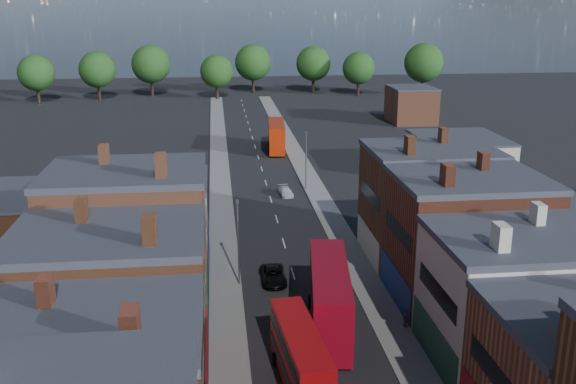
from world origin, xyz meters
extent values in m
cube|color=gray|center=(-6.50, 50.00, 0.06)|extent=(3.00, 200.00, 0.12)
cube|color=gray|center=(6.50, 50.00, 0.06)|extent=(3.00, 200.00, 0.12)
cylinder|color=slate|center=(-5.20, 30.00, 4.00)|extent=(0.16, 0.16, 8.00)
cube|color=slate|center=(-5.20, 30.00, 8.00)|extent=(0.25, 0.70, 0.25)
cylinder|color=slate|center=(5.20, 60.00, 4.00)|extent=(0.16, 0.16, 8.00)
cube|color=slate|center=(5.20, 60.00, 8.00)|extent=(0.25, 0.70, 0.25)
cube|color=#B60A0D|center=(-1.79, 13.17, 2.31)|extent=(3.13, 10.12, 3.99)
cube|color=black|center=(-1.79, 13.17, 1.54)|extent=(3.12, 9.33, 0.82)
cube|color=black|center=(-1.79, 13.17, 3.26)|extent=(3.12, 9.33, 0.82)
cylinder|color=black|center=(-3.20, 16.25, 0.45)|extent=(0.35, 0.93, 0.91)
cylinder|color=black|center=(-0.94, 16.45, 0.45)|extent=(0.35, 0.93, 0.91)
cube|color=#A1091B|center=(1.50, 20.65, 2.88)|extent=(4.40, 12.67, 4.96)
cube|color=black|center=(1.50, 20.65, 1.92)|extent=(4.33, 11.69, 1.01)
cube|color=black|center=(1.50, 20.65, 4.06)|extent=(4.33, 11.69, 1.01)
cylinder|color=black|center=(-0.41, 16.90, 0.56)|extent=(0.48, 1.16, 1.13)
cylinder|color=black|center=(2.38, 16.54, 0.56)|extent=(0.48, 1.16, 1.13)
cylinder|color=black|center=(0.62, 24.77, 0.56)|extent=(0.48, 1.16, 1.13)
cylinder|color=black|center=(3.41, 24.41, 0.56)|extent=(0.48, 1.16, 1.13)
cube|color=#AA2207|center=(3.50, 84.34, 2.67)|extent=(3.44, 11.69, 4.61)
cube|color=black|center=(3.50, 84.34, 1.78)|extent=(3.44, 10.78, 0.94)
cube|color=black|center=(3.50, 84.34, 3.78)|extent=(3.44, 10.78, 0.94)
cylinder|color=black|center=(1.93, 80.75, 0.52)|extent=(0.39, 1.07, 1.05)
cylinder|color=black|center=(4.54, 80.56, 0.52)|extent=(0.39, 1.07, 1.05)
cylinder|color=black|center=(2.46, 88.11, 0.52)|extent=(0.39, 1.07, 1.05)
cylinder|color=black|center=(5.07, 87.92, 0.52)|extent=(0.39, 1.07, 1.05)
imported|color=black|center=(-2.03, 30.27, 0.66)|extent=(2.23, 4.76, 1.32)
imported|color=silver|center=(2.13, 57.55, 0.56)|extent=(1.96, 4.02, 1.13)
imported|color=#56514A|center=(7.60, 20.36, 0.89)|extent=(0.54, 0.96, 1.55)
camera|label=1|loc=(-6.86, -24.08, 24.97)|focal=40.00mm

